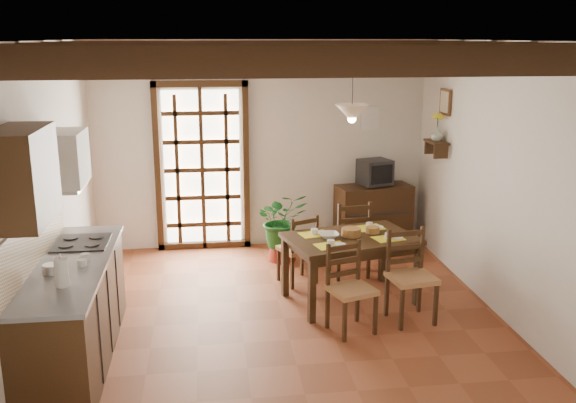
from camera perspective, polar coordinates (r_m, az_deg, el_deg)
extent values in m
plane|color=brown|center=(6.76, -0.41, -10.37)|extent=(5.00, 5.00, 0.00)
cube|color=silver|center=(8.74, -2.42, 4.99)|extent=(4.50, 0.02, 2.80)
cube|color=silver|center=(3.93, 3.99, -7.01)|extent=(4.50, 0.02, 2.80)
cube|color=silver|center=(6.43, -20.75, 0.60)|extent=(0.02, 5.00, 2.80)
cube|color=silver|center=(6.93, 18.37, 1.75)|extent=(0.02, 5.00, 2.80)
cube|color=white|center=(6.13, -0.46, 14.12)|extent=(4.50, 5.00, 0.02)
cube|color=black|center=(4.06, 3.19, 12.36)|extent=(4.50, 0.14, 0.20)
cube|color=black|center=(4.88, 1.36, 12.73)|extent=(4.50, 0.14, 0.20)
cube|color=black|center=(5.72, 0.06, 12.99)|extent=(4.50, 0.14, 0.20)
cube|color=black|center=(6.55, -0.91, 13.18)|extent=(4.50, 0.14, 0.20)
cube|color=black|center=(7.38, -1.67, 13.32)|extent=(4.50, 0.14, 0.20)
cube|color=black|center=(8.22, -2.27, 13.43)|extent=(4.50, 0.14, 0.20)
cube|color=white|center=(8.75, -7.63, 2.89)|extent=(1.01, 0.02, 2.11)
cube|color=#332010|center=(8.55, -7.88, 10.33)|extent=(1.26, 0.10, 0.08)
cube|color=#332010|center=(8.73, -11.51, 2.69)|extent=(0.08, 0.10, 2.28)
cube|color=#332010|center=(8.72, -3.74, 2.94)|extent=(0.08, 0.10, 2.28)
cube|color=#332010|center=(8.68, -7.63, 2.80)|extent=(1.01, 0.03, 2.02)
cube|color=#332010|center=(6.11, -18.43, -9.43)|extent=(0.60, 2.20, 0.88)
cube|color=slate|center=(5.94, -18.78, -5.36)|extent=(0.64, 2.25, 0.04)
cube|color=tan|center=(5.94, -21.66, -3.30)|extent=(0.02, 2.20, 0.50)
cube|color=#332010|center=(5.07, -22.52, 2.11)|extent=(0.35, 0.80, 0.70)
cube|color=white|center=(6.27, -19.36, 3.66)|extent=(0.38, 0.60, 0.50)
cube|color=silver|center=(6.33, -19.15, 1.26)|extent=(0.32, 0.55, 0.04)
cube|color=black|center=(6.45, -17.88, -3.51)|extent=(0.50, 0.55, 0.02)
cylinder|color=white|center=(5.38, -19.48, -6.02)|extent=(0.11, 0.11, 0.24)
cylinder|color=silver|center=(5.72, -20.28, -5.74)|extent=(0.14, 0.14, 0.10)
cube|color=#332110|center=(6.99, 5.61, -3.31)|extent=(1.53, 1.17, 0.05)
cube|color=#332110|center=(7.01, 5.60, -3.87)|extent=(1.37, 1.06, 0.10)
cube|color=#332110|center=(7.70, 8.42, -4.59)|extent=(0.08, 0.08, 0.69)
cube|color=#332110|center=(7.20, -0.26, -5.81)|extent=(0.08, 0.08, 0.69)
cube|color=#332110|center=(7.10, 11.43, -6.41)|extent=(0.08, 0.08, 0.69)
cube|color=#332110|center=(6.54, 2.14, -7.94)|extent=(0.08, 0.08, 0.69)
cube|color=#AC7849|center=(6.34, 5.69, -7.84)|extent=(0.51, 0.50, 0.05)
cube|color=#332010|center=(6.40, 4.95, -5.49)|extent=(0.40, 0.17, 0.45)
cube|color=#332010|center=(6.43, 5.64, -9.64)|extent=(0.49, 0.47, 0.44)
cube|color=#AC7849|center=(6.65, 10.95, -6.68)|extent=(0.50, 0.48, 0.05)
cube|color=#332010|center=(6.72, 10.37, -4.26)|extent=(0.44, 0.10, 0.48)
cube|color=#332010|center=(6.74, 10.86, -8.54)|extent=(0.47, 0.46, 0.47)
cube|color=#AC7849|center=(7.56, 0.84, -4.23)|extent=(0.50, 0.49, 0.05)
cube|color=#332010|center=(7.37, 1.49, -2.99)|extent=(0.37, 0.19, 0.42)
cube|color=#332010|center=(7.63, 0.83, -5.70)|extent=(0.48, 0.47, 0.42)
cube|color=#AC7849|center=(7.81, 5.46, -3.23)|extent=(0.48, 0.46, 0.05)
cube|color=#332010|center=(7.58, 5.94, -1.89)|extent=(0.44, 0.08, 0.48)
cube|color=#332010|center=(7.88, 5.42, -4.87)|extent=(0.46, 0.44, 0.47)
cube|color=yellow|center=(6.72, 3.19, -3.95)|extent=(0.31, 0.23, 0.01)
cube|color=yellow|center=(6.87, 8.77, -3.68)|extent=(0.31, 0.23, 0.01)
cube|color=yellow|center=(7.12, 2.57, -2.87)|extent=(0.31, 0.23, 0.01)
cube|color=yellow|center=(7.26, 7.85, -2.65)|extent=(0.31, 0.23, 0.01)
cylinder|color=olive|center=(6.97, 5.63, -2.91)|extent=(0.21, 0.21, 0.09)
imported|color=white|center=(6.91, 3.65, -3.02)|extent=(0.22, 0.22, 0.05)
cube|color=#332010|center=(8.94, 7.58, -1.27)|extent=(1.07, 0.60, 0.86)
cube|color=black|center=(8.80, 7.72, 2.62)|extent=(0.48, 0.46, 0.34)
cube|color=black|center=(8.63, 8.02, 2.37)|extent=(0.31, 0.11, 0.25)
cube|color=white|center=(8.92, 7.29, 7.35)|extent=(0.25, 0.03, 0.32)
cone|color=maroon|center=(8.41, -0.56, -4.46)|extent=(0.38, 0.38, 0.23)
imported|color=#144C19|center=(8.27, -0.57, -1.44)|extent=(1.90, 1.70, 1.89)
cube|color=#332010|center=(8.31, 13.06, 5.18)|extent=(0.20, 0.42, 0.03)
cube|color=#332010|center=(8.17, 13.43, 4.36)|extent=(0.18, 0.03, 0.18)
cube|color=#332010|center=(8.48, 12.63, 4.77)|extent=(0.18, 0.03, 0.18)
imported|color=#B2BFB2|center=(8.29, 13.10, 5.86)|extent=(0.15, 0.15, 0.15)
sphere|color=yellow|center=(8.27, 13.18, 7.30)|extent=(0.14, 0.14, 0.14)
cylinder|color=#144C19|center=(8.28, 13.12, 6.27)|extent=(0.01, 0.01, 0.28)
cube|color=brown|center=(8.27, 13.82, 8.60)|extent=(0.03, 0.32, 0.32)
cube|color=#C3B292|center=(8.27, 13.72, 8.60)|extent=(0.01, 0.26, 0.26)
cylinder|color=black|center=(6.77, 5.79, 11.11)|extent=(0.01, 0.01, 0.70)
cone|color=#FFEBCD|center=(6.80, 5.71, 8.00)|extent=(0.36, 0.36, 0.14)
sphere|color=#FFD88C|center=(6.81, 5.69, 7.33)|extent=(0.09, 0.09, 0.09)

